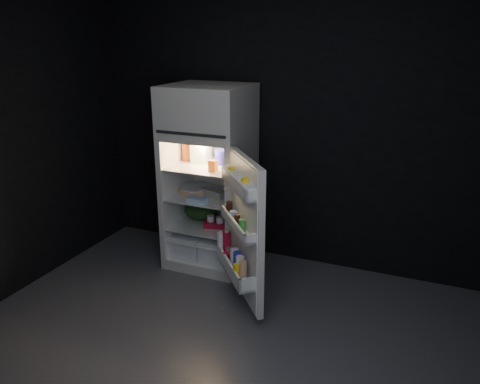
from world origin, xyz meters
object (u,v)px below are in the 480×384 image
at_px(refrigerator, 210,171).
at_px(fridge_door, 242,232).
at_px(egg_carton, 213,193).
at_px(yogurt_tray, 216,224).
at_px(milk_jug, 201,150).

bearing_deg(refrigerator, fridge_door, -47.06).
height_order(refrigerator, fridge_door, refrigerator).
bearing_deg(egg_carton, yogurt_tray, -17.82).
distance_m(refrigerator, yogurt_tray, 0.53).
relative_size(fridge_door, egg_carton, 4.56).
height_order(fridge_door, milk_jug, fridge_door).
bearing_deg(refrigerator, milk_jug, 168.60).
bearing_deg(yogurt_tray, milk_jug, 133.37).
bearing_deg(refrigerator, egg_carton, -50.48).
relative_size(refrigerator, yogurt_tray, 7.55).
distance_m(milk_jug, egg_carton, 0.43).
height_order(refrigerator, yogurt_tray, refrigerator).
relative_size(refrigerator, fridge_door, 1.46).
bearing_deg(milk_jug, fridge_door, -45.34).
height_order(egg_carton, yogurt_tray, egg_carton).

